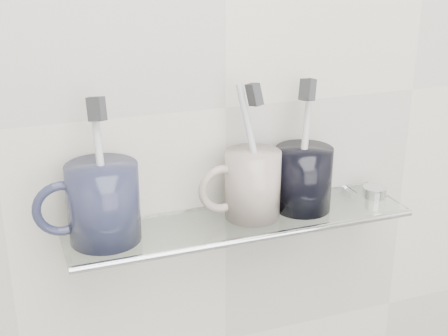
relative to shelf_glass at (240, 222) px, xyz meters
name	(u,v)px	position (x,y,z in m)	size (l,w,h in m)	color
wall_back	(226,108)	(0.00, 0.06, 0.15)	(2.50, 2.50, 0.00)	beige
shelf_glass	(240,222)	(0.00, 0.00, 0.00)	(0.50, 0.12, 0.01)	silver
shelf_rail	(256,239)	(0.00, -0.06, 0.00)	(0.01, 0.01, 0.50)	silver
bracket_left	(89,238)	(-0.21, 0.05, -0.01)	(0.02, 0.02, 0.03)	silver
bracket_right	(350,197)	(0.21, 0.05, -0.01)	(0.02, 0.02, 0.03)	silver
mug_left	(104,203)	(-0.19, 0.00, 0.06)	(0.10, 0.10, 0.11)	#20233D
mug_left_handle	(62,209)	(-0.25, 0.00, 0.06)	(0.08, 0.08, 0.01)	#20233D
toothbrush_left	(101,169)	(-0.19, 0.00, 0.10)	(0.01, 0.01, 0.19)	silver
bristles_left	(96,109)	(-0.19, 0.00, 0.19)	(0.01, 0.02, 0.03)	#2F3033
mug_center	(253,185)	(0.02, 0.00, 0.05)	(0.08, 0.08, 0.10)	silver
mug_center_handle	(222,189)	(-0.03, 0.00, 0.05)	(0.07, 0.07, 0.01)	silver
toothbrush_center	(253,150)	(0.02, 0.00, 0.10)	(0.01, 0.01, 0.19)	#B1B6C0
bristles_center	(254,95)	(0.02, 0.00, 0.19)	(0.01, 0.02, 0.03)	#2F3033
mug_right	(303,179)	(0.10, 0.00, 0.05)	(0.08, 0.08, 0.09)	black
mug_right_handle	(273,183)	(0.05, 0.00, 0.05)	(0.07, 0.07, 0.01)	black
toothbrush_right	(305,144)	(0.10, 0.00, 0.10)	(0.01, 0.01, 0.19)	#BAA7A0
bristles_right	(307,90)	(0.10, 0.00, 0.19)	(0.01, 0.02, 0.03)	#2F3033
chrome_cap	(375,192)	(0.23, 0.00, 0.01)	(0.04, 0.04, 0.02)	silver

